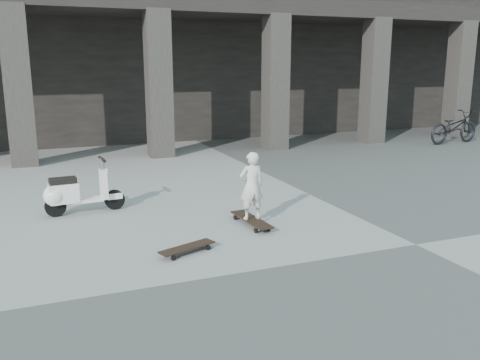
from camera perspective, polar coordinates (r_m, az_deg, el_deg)
name	(u,v)px	position (r m, az deg, el deg)	size (l,w,h in m)	color
ground	(416,245)	(7.88, 19.14, -6.87)	(90.00, 90.00, 0.00)	#484846
colonnade	(173,51)	(19.95, -7.54, 14.15)	(28.00, 8.82, 6.00)	black
longboard	(251,220)	(8.29, 1.29, -4.52)	(0.33, 1.10, 0.11)	black
skateboard_spare	(187,248)	(7.14, -5.96, -7.61)	(0.86, 0.49, 0.10)	black
child	(252,186)	(8.14, 1.31, -0.66)	(0.40, 0.26, 1.10)	silver
scooter	(71,193)	(9.26, -18.47, -1.43)	(1.38, 0.48, 0.96)	black
bicycle	(454,127)	(18.18, 22.88, 5.50)	(0.71, 2.04, 1.07)	black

